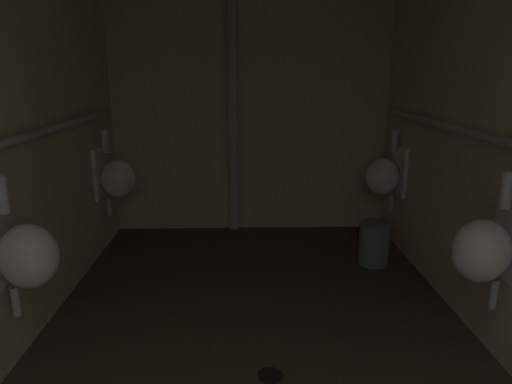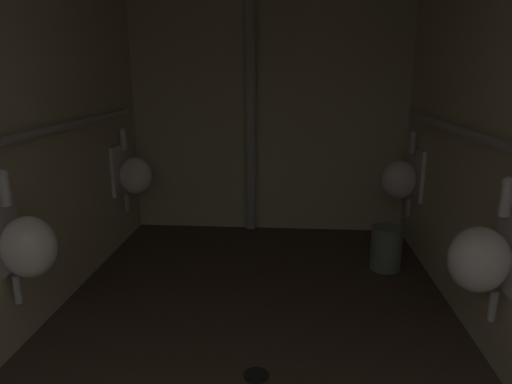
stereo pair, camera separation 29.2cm
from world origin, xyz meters
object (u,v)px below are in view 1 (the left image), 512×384
standpipe_back_wall (233,112)px  waste_bin (374,243)px  urinal_right_mid (485,249)px  urinal_right_far (385,175)px  urinal_left_mid (24,254)px  floor_drain (270,375)px  urinal_left_far (116,177)px

standpipe_back_wall → waste_bin: bearing=-36.5°
urinal_right_mid → urinal_right_far: bearing=90.0°
urinal_left_mid → floor_drain: size_ratio=5.39×
urinal_right_mid → waste_bin: bearing=97.7°
urinal_left_mid → urinal_right_mid: bearing=0.1°
urinal_left_mid → urinal_left_far: 1.75m
urinal_left_far → urinal_right_mid: (2.37, -1.74, 0.00)m
urinal_left_mid → standpipe_back_wall: 2.49m
urinal_left_far → floor_drain: size_ratio=5.39×
urinal_right_far → waste_bin: size_ratio=2.11×
standpipe_back_wall → floor_drain: size_ratio=16.59×
urinal_left_far → urinal_right_far: same height
urinal_left_mid → urinal_right_far: (2.37, 1.76, 0.00)m
standpipe_back_wall → floor_drain: 2.61m
urinal_left_far → floor_drain: (1.24, -1.85, -0.66)m
urinal_right_far → standpipe_back_wall: 1.52m
urinal_right_far → waste_bin: (-0.18, -0.42, -0.48)m
urinal_left_far → urinal_right_far: bearing=0.4°
urinal_right_mid → floor_drain: bearing=-174.7°
urinal_right_mid → waste_bin: 1.43m
urinal_left_far → urinal_left_mid: bearing=-90.0°
standpipe_back_wall → urinal_left_far: bearing=-155.5°
urinal_left_mid → waste_bin: 2.61m
urinal_right_mid → standpipe_back_wall: 2.64m
urinal_left_mid → urinal_right_far: size_ratio=1.00×
urinal_right_far → floor_drain: 2.27m
urinal_right_mid → standpipe_back_wall: standpipe_back_wall is taller
floor_drain → urinal_right_far: bearing=58.9°
urinal_left_mid → urinal_right_far: bearing=36.7°
floor_drain → waste_bin: 1.73m
standpipe_back_wall → waste_bin: (1.17, -0.87, -1.01)m
urinal_left_mid → urinal_right_mid: same height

